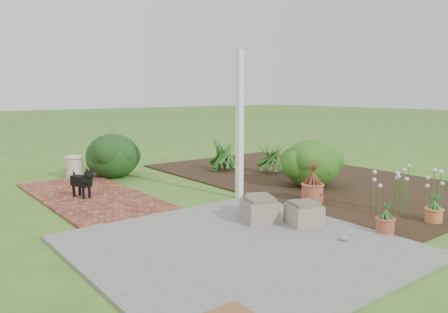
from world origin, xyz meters
TOP-DOWN VIEW (x-y plane):
  - ground at (0.00, 0.00)m, footprint 80.00×80.00m
  - concrete_patio at (-1.25, -1.75)m, footprint 3.50×3.50m
  - brick_path at (-1.70, 1.75)m, footprint 1.60×3.50m
  - garden_bed at (2.50, 0.50)m, footprint 4.00×7.00m
  - veranda_post at (0.30, 0.10)m, footprint 0.10×0.10m
  - stone_trough_near at (-0.06, -1.69)m, footprint 0.51×0.51m
  - stone_trough_mid at (-0.42, -1.21)m, footprint 0.55×0.55m
  - stone_trough_far at (-0.22, -0.97)m, footprint 0.50×0.50m
  - black_dog at (-1.86, 1.63)m, footprint 0.27×0.57m
  - cream_ceramic_urn at (-1.37, 3.48)m, footprint 0.36×0.36m
  - evergreen_shrub at (1.93, -0.09)m, footprint 1.09×1.09m
  - agapanthus_clump_back at (2.29, 1.33)m, footprint 1.14×1.14m
  - agapanthus_clump_front at (1.61, 2.23)m, footprint 1.15×1.15m
  - pink_flower_patch at (1.63, -2.26)m, footprint 1.23×1.23m
  - terracotta_pot_bronze at (1.06, -0.88)m, footprint 0.45×0.45m
  - terracotta_pot_small_left at (1.48, -2.69)m, footprint 0.27×0.27m
  - terracotta_pot_small_right at (0.52, -2.54)m, footprint 0.29×0.29m
  - purple_flowering_bush at (-0.62, 3.22)m, footprint 1.18×1.18m

SIDE VIEW (x-z plane):
  - ground at x=0.00m, z-range 0.00..0.00m
  - garden_bed at x=2.50m, z-range 0.00..0.03m
  - concrete_patio at x=-1.25m, z-range 0.00..0.04m
  - brick_path at x=-1.70m, z-range 0.00..0.04m
  - terracotta_pot_small_left at x=1.48m, z-range 0.03..0.22m
  - terracotta_pot_small_right at x=0.52m, z-range 0.03..0.22m
  - stone_trough_far at x=-0.22m, z-range 0.04..0.30m
  - terracotta_pot_bronze at x=1.06m, z-range 0.03..0.32m
  - stone_trough_near at x=-0.06m, z-range 0.04..0.31m
  - stone_trough_mid at x=-0.42m, z-range 0.04..0.33m
  - cream_ceramic_urn at x=-1.37m, z-range 0.04..0.47m
  - black_dog at x=-1.86m, z-range 0.09..0.58m
  - pink_flower_patch at x=1.63m, z-range 0.03..0.73m
  - agapanthus_clump_back at x=2.29m, z-range 0.03..0.87m
  - agapanthus_clump_front at x=1.61m, z-range 0.03..0.88m
  - purple_flowering_bush at x=-0.62m, z-range 0.00..0.95m
  - evergreen_shrub at x=1.93m, z-range 0.03..0.95m
  - veranda_post at x=0.30m, z-range 0.00..2.50m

